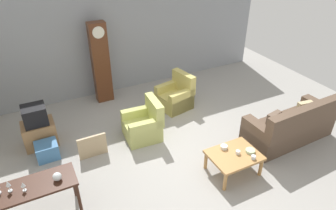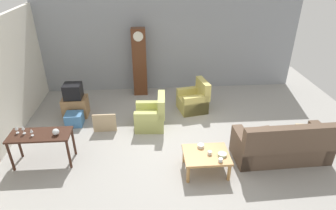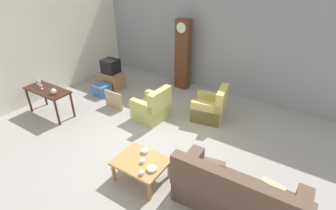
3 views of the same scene
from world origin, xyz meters
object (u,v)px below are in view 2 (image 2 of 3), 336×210
at_px(grandfather_clock, 140,62).
at_px(coffee_table_wood, 206,156).
at_px(tv_stand_cabinet, 76,107).
at_px(bowl_shallow_green, 222,155).
at_px(cup_white_porcelain, 210,153).
at_px(armchair_olive_far, 194,101).
at_px(bowl_white_stacked, 201,146).
at_px(wine_glass_mid, 23,128).
at_px(wine_glass_short, 31,131).
at_px(framed_picture_leaning, 105,123).
at_px(glass_dome_cloche, 56,132).
at_px(wine_glass_tall, 16,129).
at_px(armchair_olive_near, 151,117).
at_px(tv_crt, 73,91).
at_px(storage_box_blue, 74,119).
at_px(cup_blue_rimmed, 221,160).
at_px(console_table_dark, 41,138).
at_px(couch_floral, 282,146).

bearing_deg(grandfather_clock, coffee_table_wood, -70.24).
distance_m(tv_stand_cabinet, bowl_shallow_green, 4.51).
relative_size(coffee_table_wood, cup_white_porcelain, 10.75).
height_order(armchair_olive_far, bowl_white_stacked, armchair_olive_far).
distance_m(bowl_white_stacked, wine_glass_mid, 3.81).
bearing_deg(wine_glass_short, bowl_shallow_green, -8.32).
relative_size(framed_picture_leaning, wine_glass_mid, 2.84).
bearing_deg(glass_dome_cloche, tv_stand_cabinet, 93.02).
xyz_separation_m(grandfather_clock, bowl_shallow_green, (1.74, -4.04, -0.63)).
distance_m(coffee_table_wood, grandfather_clock, 4.26).
bearing_deg(bowl_white_stacked, wine_glass_tall, 174.41).
relative_size(armchair_olive_near, tv_crt, 1.92).
bearing_deg(wine_glass_mid, storage_box_blue, 67.44).
xyz_separation_m(glass_dome_cloche, cup_blue_rimmed, (3.39, -0.77, -0.34)).
bearing_deg(wine_glass_tall, storage_box_blue, 62.17).
height_order(grandfather_clock, storage_box_blue, grandfather_clock).
height_order(armchair_olive_far, grandfather_clock, grandfather_clock).
xyz_separation_m(console_table_dark, wine_glass_mid, (-0.32, 0.03, 0.25)).
relative_size(couch_floral, wine_glass_tall, 11.88).
bearing_deg(bowl_white_stacked, wine_glass_mid, 174.73).
distance_m(bowl_white_stacked, wine_glass_tall, 3.96).
relative_size(storage_box_blue, wine_glass_mid, 2.12).
bearing_deg(grandfather_clock, tv_stand_cabinet, -144.70).
relative_size(wine_glass_mid, wine_glass_short, 1.23).
height_order(grandfather_clock, glass_dome_cloche, grandfather_clock).
bearing_deg(wine_glass_short, armchair_olive_far, 30.10).
bearing_deg(grandfather_clock, wine_glass_mid, -125.75).
height_order(cup_blue_rimmed, wine_glass_mid, wine_glass_mid).
bearing_deg(bowl_shallow_green, armchair_olive_far, 93.15).
relative_size(framed_picture_leaning, cup_white_porcelain, 6.72).
relative_size(grandfather_clock, cup_white_porcelain, 24.47).
height_order(framed_picture_leaning, bowl_shallow_green, framed_picture_leaning).
height_order(glass_dome_cloche, wine_glass_short, wine_glass_short).
xyz_separation_m(framed_picture_leaning, wine_glass_mid, (-1.51, -1.14, 0.64)).
bearing_deg(tv_stand_cabinet, framed_picture_leaning, -44.77).
bearing_deg(armchair_olive_near, couch_floral, -28.93).
relative_size(armchair_olive_near, storage_box_blue, 2.05).
bearing_deg(bowl_white_stacked, bowl_shallow_green, -38.94).
height_order(couch_floral, console_table_dark, couch_floral).
distance_m(tv_crt, wine_glass_mid, 2.14).
bearing_deg(tv_crt, wine_glass_tall, -109.81).
xyz_separation_m(armchair_olive_far, glass_dome_cloche, (-3.32, -2.21, 0.52)).
bearing_deg(armchair_olive_far, grandfather_clock, 141.74).
xyz_separation_m(coffee_table_wood, console_table_dark, (-3.52, 0.55, 0.26)).
distance_m(armchair_olive_far, wine_glass_mid, 4.57).
distance_m(framed_picture_leaning, bowl_white_stacked, 2.71).
xyz_separation_m(storage_box_blue, wine_glass_mid, (-0.64, -1.53, 0.72)).
xyz_separation_m(grandfather_clock, tv_crt, (-1.85, -1.31, -0.33)).
relative_size(console_table_dark, glass_dome_cloche, 9.10).
height_order(grandfather_clock, tv_stand_cabinet, grandfather_clock).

